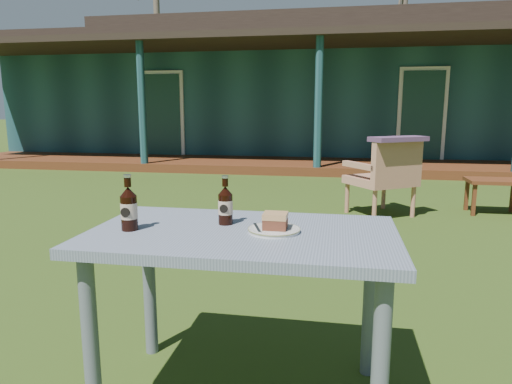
% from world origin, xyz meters
% --- Properties ---
extents(ground, '(80.00, 80.00, 0.00)m').
position_xyz_m(ground, '(0.00, 0.00, 0.00)').
color(ground, '#334916').
extents(pavilion, '(15.80, 8.30, 3.45)m').
position_xyz_m(pavilion, '(-0.00, 9.39, 1.61)').
color(pavilion, '#1C4349').
rests_on(pavilion, ground).
extents(tree_left, '(0.28, 0.28, 10.50)m').
position_xyz_m(tree_left, '(-8.00, 17.50, 5.25)').
color(tree_left, brown).
rests_on(tree_left, ground).
extents(tree_mid, '(0.28, 0.28, 9.50)m').
position_xyz_m(tree_mid, '(3.00, 18.50, 4.75)').
color(tree_mid, brown).
rests_on(tree_mid, ground).
extents(cafe_table, '(1.20, 0.70, 0.72)m').
position_xyz_m(cafe_table, '(0.00, -1.60, 0.62)').
color(cafe_table, slate).
rests_on(cafe_table, ground).
extents(plate, '(0.20, 0.20, 0.01)m').
position_xyz_m(plate, '(0.12, -1.60, 0.73)').
color(plate, silver).
rests_on(plate, cafe_table).
extents(cake_slice, '(0.09, 0.09, 0.06)m').
position_xyz_m(cake_slice, '(0.13, -1.60, 0.77)').
color(cake_slice, '#5C2E1D').
rests_on(cake_slice, plate).
extents(fork, '(0.06, 0.14, 0.00)m').
position_xyz_m(fork, '(0.06, -1.61, 0.74)').
color(fork, silver).
rests_on(fork, plate).
extents(cola_bottle_near, '(0.06, 0.06, 0.20)m').
position_xyz_m(cola_bottle_near, '(-0.09, -1.51, 0.80)').
color(cola_bottle_near, black).
rests_on(cola_bottle_near, cafe_table).
extents(cola_bottle_far, '(0.07, 0.07, 0.22)m').
position_xyz_m(cola_bottle_far, '(-0.44, -1.67, 0.81)').
color(cola_bottle_far, black).
rests_on(cola_bottle_far, cafe_table).
extents(bottle_cap, '(0.03, 0.03, 0.01)m').
position_xyz_m(bottle_cap, '(0.05, -1.59, 0.72)').
color(bottle_cap, silver).
rests_on(bottle_cap, cafe_table).
extents(armchair_left, '(0.85, 0.84, 0.85)m').
position_xyz_m(armchair_left, '(0.88, 1.85, 0.48)').
color(armchair_left, '#B37559').
rests_on(armchair_left, ground).
extents(floral_throw, '(0.66, 0.55, 0.05)m').
position_xyz_m(floral_throw, '(0.98, 1.71, 0.87)').
color(floral_throw, '#58385B').
rests_on(floral_throw, armchair_left).
extents(side_table, '(0.60, 0.40, 0.40)m').
position_xyz_m(side_table, '(2.12, 2.20, 0.34)').
color(side_table, '#562A15').
rests_on(side_table, ground).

